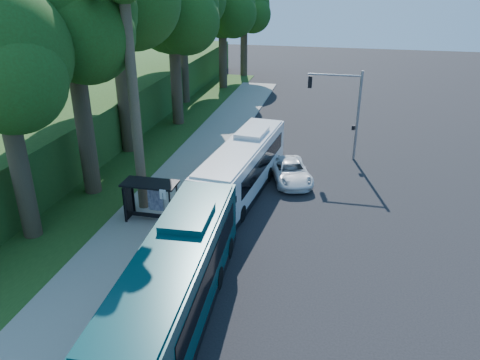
% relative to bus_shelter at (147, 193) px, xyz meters
% --- Properties ---
extents(ground, '(140.00, 140.00, 0.00)m').
position_rel_bus_shelter_xyz_m(ground, '(7.26, 2.86, -1.81)').
color(ground, black).
rests_on(ground, ground).
extents(sidewalk, '(4.50, 70.00, 0.12)m').
position_rel_bus_shelter_xyz_m(sidewalk, '(-0.04, 2.86, -1.75)').
color(sidewalk, gray).
rests_on(sidewalk, ground).
extents(red_curb, '(0.25, 30.00, 0.13)m').
position_rel_bus_shelter_xyz_m(red_curb, '(2.26, -1.14, -1.74)').
color(red_curb, maroon).
rests_on(red_curb, ground).
extents(grass_verge, '(8.00, 70.00, 0.06)m').
position_rel_bus_shelter_xyz_m(grass_verge, '(-5.74, 7.86, -1.78)').
color(grass_verge, '#234719').
rests_on(grass_verge, ground).
extents(bus_shelter, '(3.20, 1.51, 2.55)m').
position_rel_bus_shelter_xyz_m(bus_shelter, '(0.00, 0.00, 0.00)').
color(bus_shelter, black).
rests_on(bus_shelter, ground).
extents(stop_sign_pole, '(0.35, 0.06, 3.17)m').
position_rel_bus_shelter_xyz_m(stop_sign_pole, '(1.86, -2.14, 0.28)').
color(stop_sign_pole, gray).
rests_on(stop_sign_pole, ground).
extents(traffic_signal_pole, '(4.10, 0.30, 7.00)m').
position_rel_bus_shelter_xyz_m(traffic_signal_pole, '(11.04, 12.86, 2.62)').
color(traffic_signal_pole, gray).
rests_on(traffic_signal_pole, ground).
extents(hillside_backdrop, '(24.00, 60.00, 8.80)m').
position_rel_bus_shelter_xyz_m(hillside_backdrop, '(-19.04, 17.96, 0.63)').
color(hillside_backdrop, '#234719').
rests_on(hillside_backdrop, ground).
extents(tree_0, '(8.40, 8.00, 15.70)m').
position_rel_bus_shelter_xyz_m(tree_0, '(-5.14, 2.84, 9.40)').
color(tree_0, '#382B1E').
rests_on(tree_0, ground).
extents(tree_2, '(8.82, 8.40, 15.12)m').
position_rel_bus_shelter_xyz_m(tree_2, '(-4.64, 18.84, 8.67)').
color(tree_2, '#382B1E').
rests_on(tree_2, ground).
extents(tree_4, '(8.40, 8.00, 14.14)m').
position_rel_bus_shelter_xyz_m(tree_4, '(-4.14, 34.84, 7.92)').
color(tree_4, '#382B1E').
rests_on(tree_4, ground).
extents(tree_5, '(7.35, 7.00, 12.86)m').
position_rel_bus_shelter_xyz_m(tree_5, '(-3.16, 42.84, 7.16)').
color(tree_5, '#382B1E').
rests_on(tree_5, ground).
extents(white_bus, '(3.92, 12.69, 3.72)m').
position_rel_bus_shelter_xyz_m(white_bus, '(4.67, 5.20, 0.01)').
color(white_bus, silver).
rests_on(white_bus, ground).
extents(teal_bus, '(3.46, 13.32, 3.93)m').
position_rel_bus_shelter_xyz_m(teal_bus, '(4.57, -7.82, 0.11)').
color(teal_bus, '#0A383B').
rests_on(teal_bus, ground).
extents(pickup, '(3.97, 5.76, 1.46)m').
position_rel_bus_shelter_xyz_m(pickup, '(7.63, 7.52, -1.07)').
color(pickup, white).
rests_on(pickup, ground).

